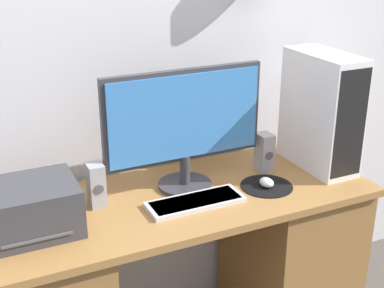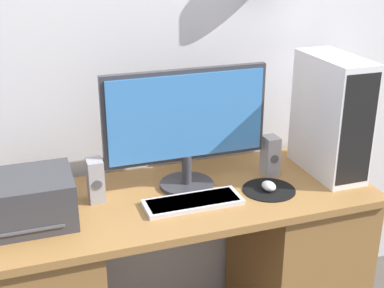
# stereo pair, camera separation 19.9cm
# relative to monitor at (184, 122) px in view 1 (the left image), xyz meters

# --- Properties ---
(wall_back) EXTENTS (6.40, 0.20, 2.70)m
(wall_back) POSITION_rel_monitor_xyz_m (-0.06, 0.28, 0.32)
(wall_back) COLOR silver
(wall_back) RESTS_ON ground_plane
(desk) EXTENTS (1.54, 0.59, 0.76)m
(desk) POSITION_rel_monitor_xyz_m (-0.06, -0.07, -0.64)
(desk) COLOR olive
(desk) RESTS_ON ground_plane
(monitor) EXTENTS (0.64, 0.21, 0.48)m
(monitor) POSITION_rel_monitor_xyz_m (0.00, 0.00, 0.00)
(monitor) COLOR #333338
(monitor) RESTS_ON desk
(keyboard) EXTENTS (0.37, 0.13, 0.02)m
(keyboard) POSITION_rel_monitor_xyz_m (-0.03, -0.15, -0.26)
(keyboard) COLOR silver
(keyboard) RESTS_ON desk
(mousepad) EXTENTS (0.21, 0.21, 0.00)m
(mousepad) POSITION_rel_monitor_xyz_m (0.29, -0.14, -0.27)
(mousepad) COLOR black
(mousepad) RESTS_ON desk
(mouse) EXTENTS (0.05, 0.07, 0.03)m
(mouse) POSITION_rel_monitor_xyz_m (0.29, -0.15, -0.25)
(mouse) COLOR silver
(mouse) RESTS_ON mousepad
(computer_tower) EXTENTS (0.16, 0.37, 0.49)m
(computer_tower) POSITION_rel_monitor_xyz_m (0.60, -0.05, -0.03)
(computer_tower) COLOR white
(computer_tower) RESTS_ON desk
(printer) EXTENTS (0.32, 0.27, 0.17)m
(printer) POSITION_rel_monitor_xyz_m (-0.61, -0.09, -0.19)
(printer) COLOR #38383D
(printer) RESTS_ON desk
(speaker_left) EXTENTS (0.06, 0.08, 0.17)m
(speaker_left) POSITION_rel_monitor_xyz_m (-0.36, -0.00, -0.19)
(speaker_left) COLOR #99999E
(speaker_left) RESTS_ON desk
(speaker_right) EXTENTS (0.06, 0.08, 0.17)m
(speaker_right) POSITION_rel_monitor_xyz_m (0.36, -0.00, -0.19)
(speaker_right) COLOR #99999E
(speaker_right) RESTS_ON desk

